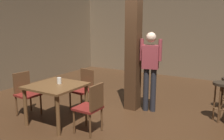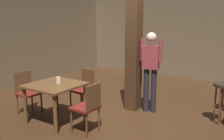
% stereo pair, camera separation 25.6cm
% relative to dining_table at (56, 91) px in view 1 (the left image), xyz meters
% --- Properties ---
extents(ground_plane, '(10.80, 10.80, 0.00)m').
position_rel_dining_table_xyz_m(ground_plane, '(1.05, 0.70, -0.64)').
color(ground_plane, '#422816').
extents(wall_back, '(8.00, 0.10, 2.80)m').
position_rel_dining_table_xyz_m(wall_back, '(1.05, 5.20, 0.76)').
color(wall_back, '#756047').
rests_on(wall_back, ground_plane).
extents(pillar, '(0.28, 0.28, 2.80)m').
position_rel_dining_table_xyz_m(pillar, '(0.90, 1.47, 0.76)').
color(pillar, '#422816').
rests_on(pillar, ground_plane).
extents(dining_table, '(0.95, 0.95, 0.76)m').
position_rel_dining_table_xyz_m(dining_table, '(0.00, 0.00, 0.00)').
color(dining_table, brown).
rests_on(dining_table, ground_plane).
extents(chair_west, '(0.46, 0.46, 0.89)m').
position_rel_dining_table_xyz_m(chair_west, '(-0.85, -0.02, -0.13)').
color(chair_west, maroon).
rests_on(chair_west, ground_plane).
extents(chair_east, '(0.43, 0.43, 0.89)m').
position_rel_dining_table_xyz_m(chair_east, '(0.84, -0.03, -0.13)').
color(chair_east, maroon).
rests_on(chair_east, ground_plane).
extents(chair_north, '(0.47, 0.47, 0.89)m').
position_rel_dining_table_xyz_m(chair_north, '(-0.00, 0.86, -0.13)').
color(chair_north, maroon).
rests_on(chair_north, ground_plane).
extents(napkin_cup, '(0.08, 0.08, 0.12)m').
position_rel_dining_table_xyz_m(napkin_cup, '(0.00, 0.09, 0.19)').
color(napkin_cup, silver).
rests_on(napkin_cup, dining_table).
extents(standing_person, '(0.47, 0.27, 1.72)m').
position_rel_dining_table_xyz_m(standing_person, '(1.28, 1.52, 0.37)').
color(standing_person, maroon).
rests_on(standing_person, ground_plane).
extents(bar_stool_near, '(0.33, 0.33, 0.79)m').
position_rel_dining_table_xyz_m(bar_stool_near, '(2.70, 1.70, -0.05)').
color(bar_stool_near, '#2D2319').
rests_on(bar_stool_near, ground_plane).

